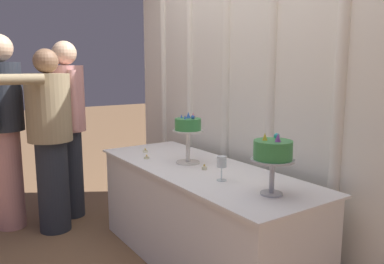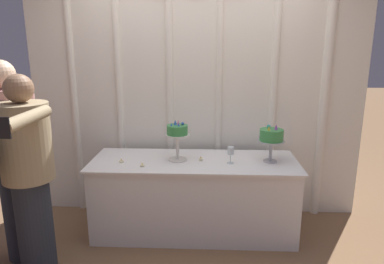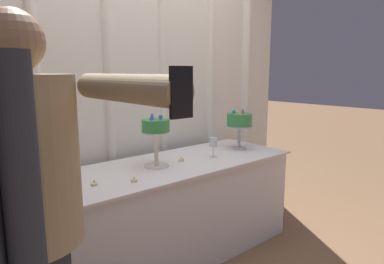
{
  "view_description": "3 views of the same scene",
  "coord_description": "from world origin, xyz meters",
  "px_view_note": "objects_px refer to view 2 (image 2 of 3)",
  "views": [
    {
      "loc": [
        2.17,
        -1.44,
        1.44
      ],
      "look_at": [
        -0.06,
        0.07,
        0.99
      ],
      "focal_mm": 35.65,
      "sensor_mm": 36.0,
      "label": 1
    },
    {
      "loc": [
        0.12,
        -3.05,
        1.81
      ],
      "look_at": [
        -0.02,
        0.17,
        1.0
      ],
      "focal_mm": 32.82,
      "sensor_mm": 36.0,
      "label": 2
    },
    {
      "loc": [
        -1.51,
        -1.86,
        1.41
      ],
      "look_at": [
        0.11,
        0.03,
        0.97
      ],
      "focal_mm": 32.1,
      "sensor_mm": 36.0,
      "label": 3
    }
  ],
  "objects_px": {
    "tealight_far_left": "(121,161)",
    "tealight_near_left": "(142,165)",
    "guest_man_pink_jacket": "(11,155)",
    "cake_table": "(194,196)",
    "tealight_near_right": "(201,159)",
    "cake_display_nearleft": "(177,134)",
    "cake_display_nearright": "(271,137)",
    "guest_girl_blue_dress": "(28,173)",
    "wine_glass": "(231,151)"
  },
  "relations": [
    {
      "from": "cake_table",
      "to": "tealight_near_left",
      "type": "bearing_deg",
      "value": -157.51
    },
    {
      "from": "cake_table",
      "to": "tealight_near_left",
      "type": "height_order",
      "value": "tealight_near_left"
    },
    {
      "from": "cake_table",
      "to": "wine_glass",
      "type": "bearing_deg",
      "value": -11.65
    },
    {
      "from": "cake_display_nearright",
      "to": "cake_display_nearleft",
      "type": "bearing_deg",
      "value": 179.41
    },
    {
      "from": "wine_glass",
      "to": "guest_girl_blue_dress",
      "type": "height_order",
      "value": "guest_girl_blue_dress"
    },
    {
      "from": "cake_display_nearleft",
      "to": "tealight_far_left",
      "type": "bearing_deg",
      "value": -169.57
    },
    {
      "from": "tealight_near_right",
      "to": "tealight_near_left",
      "type": "bearing_deg",
      "value": -160.67
    },
    {
      "from": "cake_display_nearleft",
      "to": "guest_girl_blue_dress",
      "type": "xyz_separation_m",
      "value": [
        -1.06,
        -0.74,
        -0.12
      ]
    },
    {
      "from": "guest_girl_blue_dress",
      "to": "cake_table",
      "type": "bearing_deg",
      "value": 31.33
    },
    {
      "from": "wine_glass",
      "to": "guest_girl_blue_dress",
      "type": "xyz_separation_m",
      "value": [
        -1.55,
        -0.67,
        0.02
      ]
    },
    {
      "from": "cake_display_nearleft",
      "to": "guest_man_pink_jacket",
      "type": "height_order",
      "value": "guest_man_pink_jacket"
    },
    {
      "from": "cake_table",
      "to": "wine_glass",
      "type": "distance_m",
      "value": 0.59
    },
    {
      "from": "cake_table",
      "to": "guest_man_pink_jacket",
      "type": "bearing_deg",
      "value": -161.18
    },
    {
      "from": "tealight_far_left",
      "to": "cake_table",
      "type": "bearing_deg",
      "value": 7.83
    },
    {
      "from": "guest_man_pink_jacket",
      "to": "guest_girl_blue_dress",
      "type": "distance_m",
      "value": 0.36
    },
    {
      "from": "cake_display_nearleft",
      "to": "guest_girl_blue_dress",
      "type": "relative_size",
      "value": 0.24
    },
    {
      "from": "cake_display_nearright",
      "to": "wine_glass",
      "type": "bearing_deg",
      "value": -170.48
    },
    {
      "from": "guest_girl_blue_dress",
      "to": "wine_glass",
      "type": "bearing_deg",
      "value": 23.37
    },
    {
      "from": "cake_display_nearleft",
      "to": "cake_display_nearright",
      "type": "distance_m",
      "value": 0.87
    },
    {
      "from": "cake_table",
      "to": "guest_man_pink_jacket",
      "type": "relative_size",
      "value": 1.15
    },
    {
      "from": "cake_display_nearright",
      "to": "tealight_near_right",
      "type": "bearing_deg",
      "value": -179.96
    },
    {
      "from": "cake_table",
      "to": "tealight_far_left",
      "type": "bearing_deg",
      "value": -172.17
    },
    {
      "from": "cake_table",
      "to": "tealight_near_right",
      "type": "height_order",
      "value": "tealight_near_right"
    },
    {
      "from": "tealight_far_left",
      "to": "tealight_near_right",
      "type": "xyz_separation_m",
      "value": [
        0.74,
        0.09,
        0.0
      ]
    },
    {
      "from": "cake_display_nearleft",
      "to": "tealight_near_left",
      "type": "height_order",
      "value": "cake_display_nearleft"
    },
    {
      "from": "wine_glass",
      "to": "cake_display_nearright",
      "type": "bearing_deg",
      "value": 9.52
    },
    {
      "from": "cake_display_nearleft",
      "to": "tealight_far_left",
      "type": "xyz_separation_m",
      "value": [
        -0.52,
        -0.1,
        -0.25
      ]
    },
    {
      "from": "cake_display_nearleft",
      "to": "cake_table",
      "type": "bearing_deg",
      "value": -0.81
    },
    {
      "from": "wine_glass",
      "to": "tealight_far_left",
      "type": "relative_size",
      "value": 3.57
    },
    {
      "from": "tealight_far_left",
      "to": "tealight_near_left",
      "type": "height_order",
      "value": "tealight_far_left"
    },
    {
      "from": "guest_man_pink_jacket",
      "to": "tealight_near_left",
      "type": "bearing_deg",
      "value": 17.1
    },
    {
      "from": "wine_glass",
      "to": "tealight_near_left",
      "type": "height_order",
      "value": "wine_glass"
    },
    {
      "from": "cake_table",
      "to": "tealight_far_left",
      "type": "distance_m",
      "value": 0.78
    },
    {
      "from": "tealight_near_right",
      "to": "wine_glass",
      "type": "bearing_deg",
      "value": -12.84
    },
    {
      "from": "cake_table",
      "to": "guest_man_pink_jacket",
      "type": "distance_m",
      "value": 1.66
    },
    {
      "from": "wine_glass",
      "to": "tealight_near_left",
      "type": "xyz_separation_m",
      "value": [
        -0.8,
        -0.12,
        -0.11
      ]
    },
    {
      "from": "tealight_near_right",
      "to": "guest_man_pink_jacket",
      "type": "bearing_deg",
      "value": -162.14
    },
    {
      "from": "cake_display_nearright",
      "to": "guest_girl_blue_dress",
      "type": "bearing_deg",
      "value": -159.16
    },
    {
      "from": "cake_display_nearleft",
      "to": "tealight_near_right",
      "type": "relative_size",
      "value": 9.95
    },
    {
      "from": "guest_man_pink_jacket",
      "to": "guest_girl_blue_dress",
      "type": "bearing_deg",
      "value": -42.5
    },
    {
      "from": "cake_display_nearleft",
      "to": "tealight_near_left",
      "type": "distance_m",
      "value": 0.44
    },
    {
      "from": "tealight_far_left",
      "to": "guest_man_pink_jacket",
      "type": "xyz_separation_m",
      "value": [
        -0.8,
        -0.41,
        0.19
      ]
    },
    {
      "from": "tealight_near_left",
      "to": "guest_man_pink_jacket",
      "type": "bearing_deg",
      "value": -162.9
    },
    {
      "from": "cake_table",
      "to": "tealight_far_left",
      "type": "height_order",
      "value": "tealight_far_left"
    },
    {
      "from": "cake_table",
      "to": "wine_glass",
      "type": "relative_size",
      "value": 12.34
    },
    {
      "from": "cake_display_nearright",
      "to": "guest_girl_blue_dress",
      "type": "distance_m",
      "value": 2.07
    },
    {
      "from": "wine_glass",
      "to": "tealight_near_right",
      "type": "distance_m",
      "value": 0.3
    },
    {
      "from": "tealight_near_left",
      "to": "guest_man_pink_jacket",
      "type": "height_order",
      "value": "guest_man_pink_jacket"
    },
    {
      "from": "tealight_near_left",
      "to": "guest_girl_blue_dress",
      "type": "height_order",
      "value": "guest_girl_blue_dress"
    },
    {
      "from": "tealight_far_left",
      "to": "guest_man_pink_jacket",
      "type": "height_order",
      "value": "guest_man_pink_jacket"
    }
  ]
}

